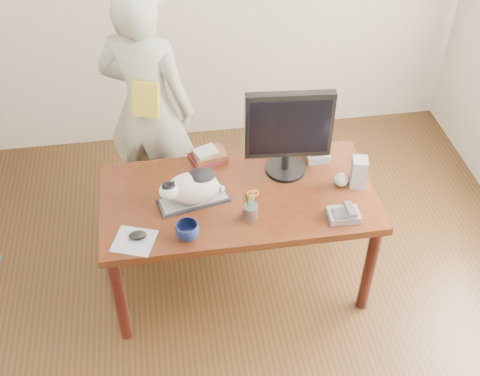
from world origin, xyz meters
name	(u,v)px	position (x,y,z in m)	size (l,w,h in m)	color
room	(259,187)	(0.00, 0.00, 1.35)	(4.50, 4.50, 4.50)	black
desk	(237,204)	(0.00, 0.68, 0.60)	(1.60, 0.80, 0.75)	black
keyboard	(194,200)	(-0.26, 0.58, 0.76)	(0.42, 0.23, 0.02)	black
cat	(191,187)	(-0.28, 0.58, 0.87)	(0.39, 0.26, 0.22)	white
monitor	(289,130)	(0.31, 0.76, 1.07)	(0.51, 0.27, 0.57)	black
pen_cup	(251,210)	(0.04, 0.41, 0.81)	(0.09, 0.09, 0.21)	gray
mousepad	(134,241)	(-0.61, 0.32, 0.75)	(0.27, 0.26, 0.00)	silver
mouse	(137,235)	(-0.59, 0.34, 0.77)	(0.11, 0.09, 0.04)	black
coffee_mug	(187,231)	(-0.32, 0.31, 0.80)	(0.13, 0.13, 0.10)	#0E1438
phone	(344,214)	(0.55, 0.33, 0.78)	(0.18, 0.15, 0.08)	#5E5F63
speaker	(359,172)	(0.70, 0.58, 0.85)	(0.11, 0.11, 0.19)	#A3A3A5
baseball	(341,180)	(0.61, 0.59, 0.79)	(0.08, 0.08, 0.08)	beige
book_stack	(208,156)	(-0.14, 0.95, 0.78)	(0.25, 0.21, 0.08)	#461215
calculator	(315,152)	(0.53, 0.89, 0.78)	(0.15, 0.20, 0.06)	#5E5F63
person	(148,108)	(-0.48, 1.39, 0.87)	(0.63, 0.41, 1.73)	silver
held_book	(146,99)	(-0.48, 1.22, 1.05)	(0.19, 0.16, 0.23)	gold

